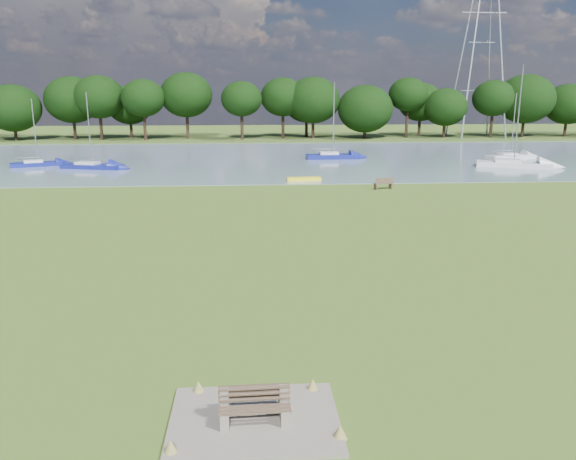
{
  "coord_description": "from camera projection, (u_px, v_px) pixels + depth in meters",
  "views": [
    {
      "loc": [
        -0.03,
        -26.43,
        8.01
      ],
      "look_at": [
        1.67,
        -2.0,
        1.92
      ],
      "focal_mm": 35.0,
      "sensor_mm": 36.0,
      "label": 1
    }
  ],
  "objects": [
    {
      "name": "sailboat_3",
      "position": [
        332.0,
        155.0,
        67.3
      ],
      "size": [
        6.42,
        2.02,
        8.96
      ],
      "rotation": [
        0.0,
        0.0,
        0.04
      ],
      "color": "navy",
      "rests_on": "river"
    },
    {
      "name": "ground",
      "position": [
        251.0,
        259.0,
        27.52
      ],
      "size": [
        220.0,
        220.0,
        0.0
      ],
      "primitive_type": "plane",
      "color": "olive"
    },
    {
      "name": "riverbank_bench",
      "position": [
        384.0,
        184.0,
        46.66
      ],
      "size": [
        1.7,
        0.9,
        1.0
      ],
      "rotation": [
        0.0,
        0.0,
        0.27
      ],
      "color": "brown",
      "rests_on": "ground"
    },
    {
      "name": "concrete_pad",
      "position": [
        255.0,
        420.0,
        13.96
      ],
      "size": [
        4.2,
        3.2,
        0.1
      ],
      "primitive_type": "cube",
      "color": "gray",
      "rests_on": "ground"
    },
    {
      "name": "sailboat_4",
      "position": [
        37.0,
        162.0,
        60.73
      ],
      "size": [
        5.66,
        3.36,
        7.14
      ],
      "rotation": [
        0.0,
        0.0,
        0.36
      ],
      "color": "navy",
      "rests_on": "river"
    },
    {
      "name": "river",
      "position": [
        249.0,
        158.0,
        68.18
      ],
      "size": [
        220.0,
        40.0,
        0.1
      ],
      "primitive_type": "cube",
      "color": "gray",
      "rests_on": "ground"
    },
    {
      "name": "kayak",
      "position": [
        304.0,
        179.0,
        51.04
      ],
      "size": [
        3.16,
        0.97,
        0.31
      ],
      "primitive_type": "cube",
      "rotation": [
        0.0,
        0.0,
        0.08
      ],
      "color": "yellow",
      "rests_on": "river"
    },
    {
      "name": "sailboat_5",
      "position": [
        513.0,
        162.0,
        60.09
      ],
      "size": [
        7.79,
        4.84,
        10.54
      ],
      "rotation": [
        0.0,
        0.0,
        -0.39
      ],
      "color": "silver",
      "rests_on": "river"
    },
    {
      "name": "tree_line",
      "position": [
        256.0,
        101.0,
        91.9
      ],
      "size": [
        145.31,
        8.77,
        10.61
      ],
      "color": "black",
      "rests_on": "far_bank"
    },
    {
      "name": "bench_pair",
      "position": [
        254.0,
        404.0,
        13.85
      ],
      "size": [
        1.79,
        1.09,
        0.95
      ],
      "rotation": [
        0.0,
        0.0,
        0.03
      ],
      "color": "gray",
      "rests_on": "concrete_pad"
    },
    {
      "name": "far_bank",
      "position": [
        249.0,
        138.0,
        97.23
      ],
      "size": [
        220.0,
        20.0,
        0.4
      ],
      "primitive_type": "cube",
      "color": "#4C6626",
      "rests_on": "ground"
    },
    {
      "name": "pylon",
      "position": [
        485.0,
        9.0,
        92.84
      ],
      "size": [
        7.63,
        5.35,
        33.56
      ],
      "color": "#A2A5AC",
      "rests_on": "far_bank"
    },
    {
      "name": "sailboat_1",
      "position": [
        91.0,
        165.0,
        58.9
      ],
      "size": [
        6.75,
        3.5,
        7.8
      ],
      "rotation": [
        0.0,
        0.0,
        -0.27
      ],
      "color": "navy",
      "rests_on": "river"
    },
    {
      "name": "sailboat_2",
      "position": [
        510.0,
        155.0,
        67.26
      ],
      "size": [
        6.33,
        3.21,
        7.67
      ],
      "rotation": [
        0.0,
        0.0,
        0.26
      ],
      "color": "silver",
      "rests_on": "river"
    }
  ]
}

